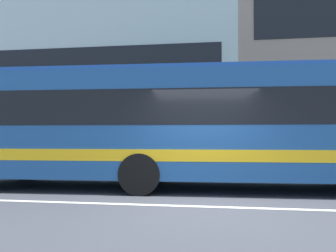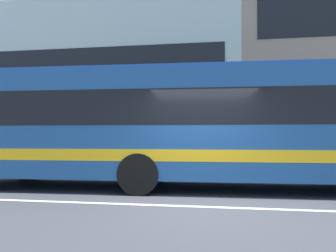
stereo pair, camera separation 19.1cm
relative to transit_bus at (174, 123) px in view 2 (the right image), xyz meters
name	(u,v)px [view 2 (the right image)]	position (x,y,z in m)	size (l,w,h in m)	color
ground_plane	(201,207)	(0.87, -2.27, -1.75)	(160.00, 160.00, 0.00)	#3B3E46
lane_centre_line	(201,207)	(0.87, -2.27, -1.74)	(60.00, 0.16, 0.01)	silver
hedge_row_far	(266,163)	(2.79, 3.58, -1.32)	(20.33, 1.10, 0.86)	#2D551A
apartment_block_left	(81,89)	(-8.37, 12.83, 2.88)	(21.11, 8.30, 9.25)	silver
transit_bus	(174,123)	(0.00, 0.00, 0.00)	(11.85, 3.03, 3.17)	#1F4F91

